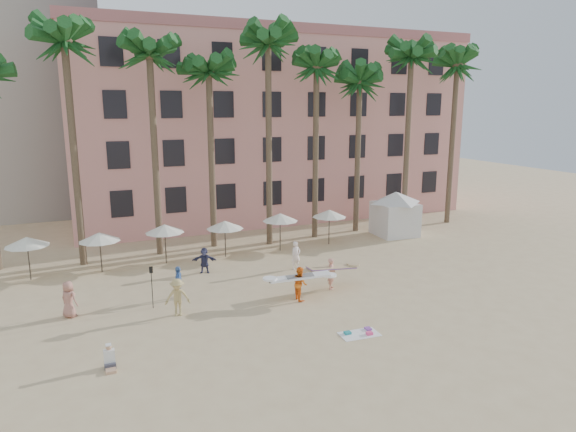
% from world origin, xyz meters
% --- Properties ---
extents(ground, '(120.00, 120.00, 0.00)m').
position_xyz_m(ground, '(0.00, 0.00, 0.00)').
color(ground, '#D1B789').
rests_on(ground, ground).
extents(pink_hotel, '(35.00, 14.00, 16.00)m').
position_xyz_m(pink_hotel, '(7.00, 26.00, 8.00)').
color(pink_hotel, '#D88983').
rests_on(pink_hotel, ground).
extents(palm_row, '(44.40, 5.40, 16.30)m').
position_xyz_m(palm_row, '(0.51, 15.00, 12.97)').
color(palm_row, brown).
rests_on(palm_row, ground).
extents(umbrella_row, '(22.50, 2.70, 2.73)m').
position_xyz_m(umbrella_row, '(-3.00, 12.50, 2.33)').
color(umbrella_row, '#332B23').
rests_on(umbrella_row, ground).
extents(cabana, '(4.75, 4.75, 3.50)m').
position_xyz_m(cabana, '(13.11, 13.04, 2.07)').
color(cabana, silver).
rests_on(cabana, ground).
extents(beach_towel, '(1.86, 1.11, 0.14)m').
position_xyz_m(beach_towel, '(1.22, -1.58, 0.03)').
color(beach_towel, white).
rests_on(beach_towel, ground).
extents(carrier_yellow, '(2.92, 0.89, 1.79)m').
position_xyz_m(carrier_yellow, '(2.76, 4.14, 1.00)').
color(carrier_yellow, tan).
rests_on(carrier_yellow, ground).
extents(carrier_white, '(3.32, 1.45, 1.81)m').
position_xyz_m(carrier_white, '(0.44, 3.33, 0.97)').
color(carrier_white, orange).
rests_on(carrier_white, ground).
extents(beachgoers, '(14.12, 6.90, 1.89)m').
position_xyz_m(beachgoers, '(-5.37, 6.27, 0.89)').
color(beachgoers, white).
rests_on(beachgoers, ground).
extents(paddle, '(0.18, 0.04, 2.23)m').
position_xyz_m(paddle, '(-6.97, 5.21, 1.41)').
color(paddle, black).
rests_on(paddle, ground).
extents(seated_man, '(0.43, 0.76, 0.98)m').
position_xyz_m(seated_man, '(-9.49, -0.38, 0.34)').
color(seated_man, '#3F3F4C').
rests_on(seated_man, ground).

